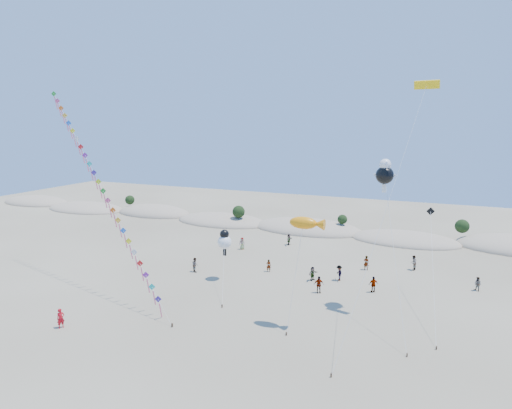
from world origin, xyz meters
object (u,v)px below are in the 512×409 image
object	(u,v)px
flyer_foreground	(61,318)
kite_train	(99,183)
parafoil_kite	(425,91)
fish_kite	(307,223)

from	to	relation	value
flyer_foreground	kite_train	bearing A→B (deg)	46.33
kite_train	parafoil_kite	world-z (taller)	kite_train
fish_kite	parafoil_kite	distance (m)	15.58
kite_train	flyer_foreground	bearing A→B (deg)	-69.49
parafoil_kite	flyer_foreground	distance (m)	37.84
fish_kite	flyer_foreground	world-z (taller)	fish_kite
parafoil_kite	flyer_foreground	world-z (taller)	parafoil_kite
kite_train	parafoil_kite	bearing A→B (deg)	9.99
fish_kite	flyer_foreground	distance (m)	23.30
parafoil_kite	kite_train	bearing A→B (deg)	-170.01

